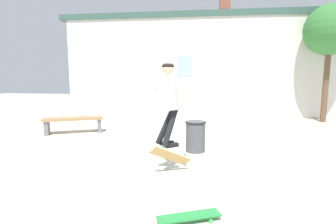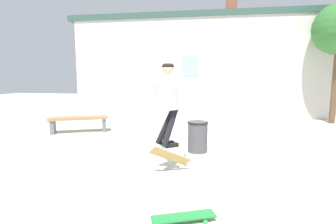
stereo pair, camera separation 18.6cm
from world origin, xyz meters
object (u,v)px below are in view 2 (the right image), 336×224
at_px(park_bench, 79,121).
at_px(skateboard_flipping, 171,156).
at_px(trash_bin, 198,136).
at_px(skater, 168,97).
at_px(skateboard_resting, 184,217).

bearing_deg(park_bench, skateboard_flipping, -64.34).
xyz_separation_m(trash_bin, skater, (-0.48, -1.37, 1.04)).
relative_size(park_bench, trash_bin, 2.51).
xyz_separation_m(skater, skateboard_flipping, (0.06, -0.10, -1.10)).
relative_size(skateboard_flipping, skateboard_resting, 0.92).
bearing_deg(skater, skateboard_flipping, -92.12).
bearing_deg(park_bench, skateboard_resting, -73.42).
xyz_separation_m(park_bench, skateboard_resting, (3.88, -4.62, -0.30)).
distance_m(skater, skateboard_resting, 2.25).
distance_m(skateboard_flipping, skateboard_resting, 1.70).
relative_size(trash_bin, skateboard_resting, 0.90).
xyz_separation_m(park_bench, skater, (3.39, -2.89, 1.05)).
bearing_deg(trash_bin, skateboard_resting, -89.80).
bearing_deg(park_bench, skater, -63.95).
bearing_deg(skateboard_flipping, skateboard_resting, -111.10).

